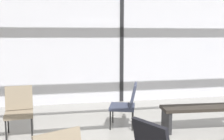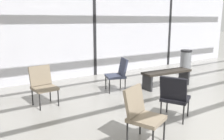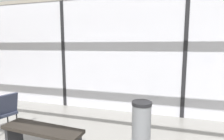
# 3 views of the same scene
# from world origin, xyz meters

# --- Properties ---
(glass_curtain_wall) EXTENTS (14.00, 0.08, 3.23)m
(glass_curtain_wall) POSITION_xyz_m (0.00, 5.20, 1.61)
(glass_curtain_wall) COLOR silver
(glass_curtain_wall) RESTS_ON ground
(window_mullion_1) EXTENTS (0.10, 0.12, 3.23)m
(window_mullion_1) POSITION_xyz_m (0.00, 5.20, 1.61)
(window_mullion_1) COLOR black
(window_mullion_1) RESTS_ON ground
(window_mullion_2) EXTENTS (0.10, 0.12, 3.23)m
(window_mullion_2) POSITION_xyz_m (3.50, 5.20, 1.61)
(window_mullion_2) COLOR black
(window_mullion_2) RESTS_ON ground
(parked_airplane) EXTENTS (10.98, 4.29, 4.29)m
(parked_airplane) POSITION_xyz_m (1.53, 11.61, 2.14)
(parked_airplane) COLOR silver
(parked_airplane) RESTS_ON ground
(lounge_chair_0) EXTENTS (0.69, 0.67, 0.87)m
(lounge_chair_0) POSITION_xyz_m (-0.52, 1.07, 0.49)
(lounge_chair_0) COLOR black
(lounge_chair_0) RESTS_ON ground
(lounge_chair_1) EXTENTS (0.65, 0.67, 0.87)m
(lounge_chair_1) POSITION_xyz_m (-1.57, 0.77, 0.49)
(lounge_chair_1) COLOR #7F705B
(lounge_chair_1) RESTS_ON ground
(lounge_chair_2) EXTENTS (0.65, 0.62, 0.87)m
(lounge_chair_2) POSITION_xyz_m (-0.35, 3.21, 0.49)
(lounge_chair_2) COLOR #33384C
(lounge_chair_2) RESTS_ON ground
(lounge_chair_3) EXTENTS (0.54, 0.58, 0.87)m
(lounge_chair_3) POSITION_xyz_m (-2.36, 3.22, 0.49)
(lounge_chair_3) COLOR #7F705B
(lounge_chair_3) RESTS_ON ground
(waiting_bench) EXTENTS (1.52, 0.50, 0.47)m
(waiting_bench) POSITION_xyz_m (0.99, 2.76, 0.36)
(waiting_bench) COLOR #28231E
(waiting_bench) RESTS_ON ground
(trash_bin) EXTENTS (0.38, 0.38, 0.86)m
(trash_bin) POSITION_xyz_m (2.63, 3.50, 0.43)
(trash_bin) COLOR slate
(trash_bin) RESTS_ON ground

